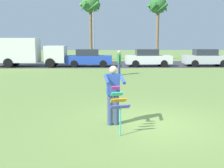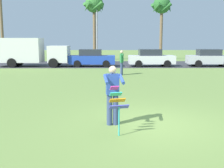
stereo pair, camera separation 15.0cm
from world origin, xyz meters
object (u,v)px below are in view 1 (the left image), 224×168
(person_kite_flyer, at_px, (113,93))
(kite_held, at_px, (119,102))
(parked_truck_white_box, at_px, (24,51))
(streetlight_pole, at_px, (93,27))
(parked_car_silver, at_px, (206,58))
(person_walker_near, at_px, (119,62))
(parked_car_white, at_px, (148,58))
(palm_tree_right_near, at_px, (91,6))
(parked_car_blue, at_px, (89,58))
(palm_tree_centre_far, at_px, (158,7))

(person_kite_flyer, height_order, kite_held, person_kite_flyer)
(parked_truck_white_box, distance_m, streetlight_pole, 10.19)
(streetlight_pole, bearing_deg, parked_car_silver, -35.73)
(person_walker_near, bearing_deg, parked_car_white, 64.44)
(parked_truck_white_box, relative_size, parked_car_white, 1.59)
(kite_held, relative_size, streetlight_pole, 0.18)
(parked_car_silver, relative_size, palm_tree_right_near, 0.55)
(parked_car_white, relative_size, streetlight_pole, 0.61)
(parked_car_silver, bearing_deg, parked_car_white, -179.98)
(kite_held, height_order, parked_car_silver, parked_car_silver)
(parked_car_silver, bearing_deg, palm_tree_right_near, 143.73)
(parked_car_white, relative_size, parked_car_silver, 1.00)
(parked_truck_white_box, height_order, parked_car_blue, parked_truck_white_box)
(person_kite_flyer, height_order, palm_tree_centre_far, palm_tree_centre_far)
(parked_car_blue, height_order, person_walker_near, person_walker_near)
(parked_truck_white_box, height_order, person_walker_near, parked_truck_white_box)
(parked_truck_white_box, xyz_separation_m, parked_car_blue, (5.88, 0.00, -0.64))
(parked_car_silver, distance_m, palm_tree_centre_far, 11.03)
(person_kite_flyer, height_order, person_walker_near, same)
(streetlight_pole, bearing_deg, kite_held, -86.80)
(person_kite_flyer, xyz_separation_m, parked_truck_white_box, (-7.47, 18.11, 0.46))
(kite_held, bearing_deg, streetlight_pole, 93.20)
(streetlight_pole, bearing_deg, person_walker_near, -81.05)
(kite_held, bearing_deg, person_kite_flyer, 97.95)
(person_kite_flyer, relative_size, kite_held, 1.40)
(parked_car_white, height_order, parked_car_silver, same)
(parked_car_silver, relative_size, person_walker_near, 2.46)
(person_kite_flyer, distance_m, parked_car_white, 18.53)
(person_kite_flyer, xyz_separation_m, palm_tree_right_near, (-1.71, 26.26, 5.41))
(kite_held, relative_size, parked_truck_white_box, 0.18)
(parked_car_silver, bearing_deg, parked_car_blue, -180.00)
(parked_car_silver, xyz_separation_m, palm_tree_centre_far, (-2.90, 9.06, 5.59))
(palm_tree_centre_far, height_order, streetlight_pole, palm_tree_centre_far)
(palm_tree_right_near, bearing_deg, parked_car_blue, -89.14)
(kite_held, xyz_separation_m, palm_tree_centre_far, (6.37, 27.96, 5.51))
(palm_tree_right_near, relative_size, palm_tree_centre_far, 1.00)
(person_kite_flyer, distance_m, parked_truck_white_box, 19.60)
(kite_held, relative_size, parked_car_blue, 0.29)
(parked_car_silver, bearing_deg, person_walker_near, -143.19)
(palm_tree_right_near, bearing_deg, palm_tree_centre_far, 6.38)
(parked_car_blue, xyz_separation_m, streetlight_pole, (0.21, 7.74, 3.22))
(parked_car_blue, xyz_separation_m, parked_car_silver, (10.98, 0.00, 0.00))
(parked_truck_white_box, bearing_deg, parked_car_silver, 0.01)
(person_kite_flyer, distance_m, palm_tree_right_near, 26.87)
(parked_truck_white_box, bearing_deg, parked_car_white, 0.00)
(palm_tree_right_near, bearing_deg, parked_car_white, -55.43)
(parked_car_silver, bearing_deg, streetlight_pole, 144.27)
(kite_held, height_order, parked_car_blue, parked_car_blue)
(parked_car_white, height_order, person_walker_near, person_walker_near)
(kite_held, relative_size, palm_tree_centre_far, 0.16)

